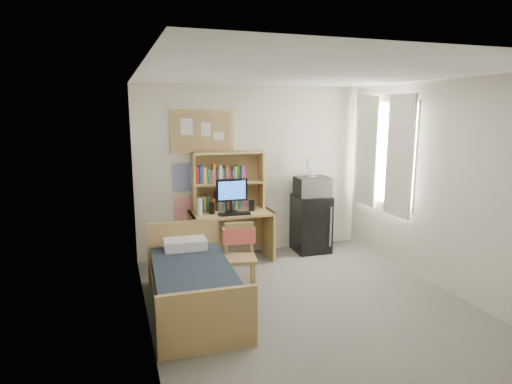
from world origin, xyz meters
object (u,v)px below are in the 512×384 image
object	(u,v)px
bulletin_board	(203,132)
monitor	(232,196)
speaker_right	(252,206)
desk	(231,236)
speaker_left	(212,208)
microwave	(312,186)
desk_chair	(241,258)
desk_fan	(313,167)
mini_fridge	(311,223)
bed	(194,289)

from	to	relation	value
bulletin_board	monitor	distance (m)	1.04
speaker_right	desk	bearing A→B (deg)	168.69
speaker_left	monitor	bearing A→B (deg)	0.00
speaker_left	microwave	distance (m)	1.65
desk_chair	desk_fan	distance (m)	2.08
monitor	microwave	xyz separation A→B (m)	(1.33, 0.08, 0.05)
mini_fridge	speaker_left	bearing A→B (deg)	-173.83
speaker_right	microwave	size ratio (longest dim) A/B	0.32
mini_fridge	desk_fan	world-z (taller)	desk_fan
desk	desk_fan	bearing A→B (deg)	2.17
desk	monitor	bearing A→B (deg)	-90.00
bulletin_board	desk_chair	size ratio (longest dim) A/B	1.13
monitor	desk_fan	distance (m)	1.38
desk	monitor	distance (m)	0.63
bed	desk_chair	bearing A→B (deg)	32.21
desk_chair	speaker_left	xyz separation A→B (m)	(-0.13, 1.02, 0.42)
mini_fridge	speaker_left	xyz separation A→B (m)	(-1.63, -0.09, 0.39)
desk_chair	desk_fan	world-z (taller)	desk_fan
microwave	bed	bearing A→B (deg)	-142.90
mini_fridge	speaker_right	xyz separation A→B (m)	(-1.03, -0.10, 0.39)
bed	speaker_right	world-z (taller)	speaker_right
bulletin_board	bed	distance (m)	2.47
bed	microwave	size ratio (longest dim) A/B	3.49
mini_fridge	speaker_left	world-z (taller)	speaker_left
speaker_left	microwave	world-z (taller)	microwave
speaker_left	speaker_right	bearing A→B (deg)	0.00
bulletin_board	desk_chair	bearing A→B (deg)	-83.42
monitor	speaker_left	xyz separation A→B (m)	(-0.30, 0.01, -0.16)
monitor	microwave	size ratio (longest dim) A/B	0.96
mini_fridge	monitor	world-z (taller)	monitor
bulletin_board	mini_fridge	distance (m)	2.24
bulletin_board	desk	xyz separation A→B (m)	(0.33, -0.31, -1.54)
bulletin_board	monitor	size ratio (longest dim) A/B	1.91
desk	monitor	size ratio (longest dim) A/B	2.46
mini_fridge	speaker_left	distance (m)	1.68
monitor	speaker_right	size ratio (longest dim) A/B	2.96
bed	microwave	distance (m)	2.73
desk_chair	bed	xyz separation A→B (m)	(-0.66, -0.38, -0.17)
speaker_left	desk_fan	bearing A→B (deg)	3.88
desk	bulletin_board	bearing A→B (deg)	139.06
desk	bed	distance (m)	1.67
bulletin_board	speaker_left	bearing A→B (deg)	-84.70
desk	speaker_right	distance (m)	0.55
monitor	microwave	distance (m)	1.33
desk	monitor	world-z (taller)	monitor
desk	bed	world-z (taller)	desk
bed	speaker_right	xyz separation A→B (m)	(1.13, 1.38, 0.59)
desk	mini_fridge	bearing A→B (deg)	3.03
microwave	bulletin_board	bearing A→B (deg)	173.19
desk_chair	speaker_right	distance (m)	1.18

